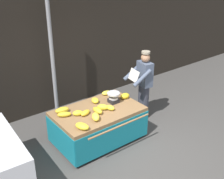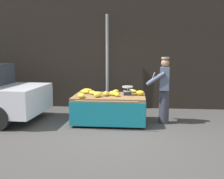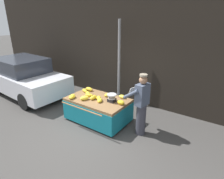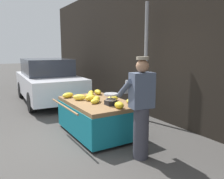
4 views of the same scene
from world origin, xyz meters
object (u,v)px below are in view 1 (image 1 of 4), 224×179
at_px(street_pole, 52,59).
at_px(weighing_scale, 114,98).
at_px(banana_bunch_6, 103,107).
at_px(banana_bunch_9, 85,113).
at_px(banana_bunch_4, 82,126).
at_px(banana_bunch_5, 64,114).
at_px(banana_cart, 98,118).
at_px(banana_bunch_2, 96,117).
at_px(banana_bunch_3, 62,110).
at_px(banana_bunch_1, 95,100).
at_px(banana_bunch_11, 125,96).
at_px(vendor_person, 144,85).
at_px(banana_bunch_0, 98,110).
at_px(banana_bunch_10, 110,108).
at_px(banana_bunch_7, 78,113).
at_px(banana_bunch_8, 107,93).

bearing_deg(street_pole, weighing_scale, -64.41).
xyz_separation_m(banana_bunch_6, banana_bunch_9, (-0.41, 0.04, -0.01)).
height_order(banana_bunch_4, banana_bunch_5, banana_bunch_4).
bearing_deg(banana_bunch_6, banana_cart, 146.99).
relative_size(banana_bunch_2, banana_bunch_3, 0.93).
distance_m(street_pole, banana_cart, 1.78).
xyz_separation_m(banana_bunch_1, banana_bunch_11, (0.64, -0.25, 0.01)).
bearing_deg(street_pole, vendor_person, -40.96).
bearing_deg(banana_bunch_4, banana_bunch_6, 26.25).
bearing_deg(banana_bunch_0, banana_bunch_11, 10.65).
distance_m(banana_bunch_1, banana_bunch_2, 0.73).
relative_size(street_pole, banana_bunch_2, 10.94).
distance_m(weighing_scale, banana_bunch_11, 0.32).
bearing_deg(banana_bunch_11, vendor_person, 3.78).
distance_m(weighing_scale, banana_bunch_0, 0.58).
height_order(banana_bunch_0, banana_bunch_10, banana_bunch_0).
height_order(weighing_scale, banana_bunch_6, weighing_scale).
height_order(banana_bunch_3, banana_bunch_7, banana_bunch_3).
relative_size(banana_cart, banana_bunch_2, 6.82).
bearing_deg(banana_bunch_7, banana_bunch_5, 153.03).
xyz_separation_m(banana_bunch_7, vendor_person, (1.85, 0.04, 0.09)).
bearing_deg(weighing_scale, banana_bunch_3, 165.67).
bearing_deg(banana_bunch_7, banana_bunch_10, -18.50).
bearing_deg(banana_bunch_11, banana_bunch_0, -169.35).
relative_size(banana_bunch_0, banana_bunch_3, 0.94).
height_order(banana_bunch_7, banana_bunch_11, banana_bunch_11).
distance_m(banana_bunch_3, banana_bunch_8, 1.23).
bearing_deg(banana_bunch_1, banana_bunch_10, -82.61).
bearing_deg(banana_bunch_6, weighing_scale, 18.13).
bearing_deg(banana_bunch_1, banana_bunch_4, -137.34).
height_order(banana_bunch_6, banana_bunch_10, banana_bunch_6).
bearing_deg(banana_bunch_11, banana_bunch_6, -170.53).
height_order(weighing_scale, banana_bunch_2, weighing_scale).
height_order(banana_bunch_8, banana_bunch_10, banana_bunch_10).
relative_size(banana_bunch_4, banana_bunch_9, 1.17).
relative_size(banana_bunch_0, banana_bunch_8, 1.14).
bearing_deg(banana_bunch_9, banana_bunch_5, 151.21).
height_order(banana_bunch_3, vendor_person, vendor_person).
bearing_deg(banana_bunch_11, weighing_scale, 178.56).
bearing_deg(banana_bunch_9, banana_bunch_4, -129.29).
relative_size(banana_bunch_3, banana_bunch_7, 1.43).
bearing_deg(banana_bunch_1, banana_bunch_9, -144.73).
relative_size(banana_bunch_8, banana_bunch_10, 1.13).
bearing_deg(banana_bunch_6, banana_bunch_11, 9.47).
bearing_deg(banana_bunch_1, banana_bunch_11, -21.27).
distance_m(banana_cart, banana_bunch_5, 0.76).
xyz_separation_m(banana_bunch_2, banana_bunch_7, (-0.19, 0.36, -0.01)).
bearing_deg(banana_cart, banana_bunch_3, 151.38).
relative_size(banana_bunch_4, banana_bunch_5, 1.05).
xyz_separation_m(street_pole, banana_bunch_0, (0.14, -1.60, -0.69)).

